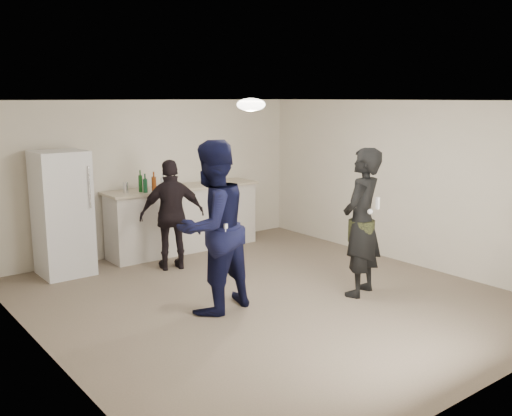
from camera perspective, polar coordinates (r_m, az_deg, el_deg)
floor at (r=7.43m, az=0.96°, el=-8.97°), size 6.00×6.00×0.00m
ceiling at (r=6.98m, az=1.02°, el=10.69°), size 6.00×6.00×0.00m
wall_back at (r=9.60m, az=-10.32°, el=3.11°), size 6.00×0.00×6.00m
wall_front at (r=5.17m, az=22.34°, el=-4.27°), size 6.00×0.00×6.00m
wall_left at (r=5.82m, az=-20.64°, el=-2.50°), size 0.00×6.00×6.00m
wall_right at (r=9.06m, az=14.70°, el=2.47°), size 0.00×6.00×6.00m
counter at (r=9.62m, az=-7.22°, el=-1.16°), size 2.60×0.56×1.05m
counter_top at (r=9.52m, az=-7.30°, el=2.04°), size 2.68×0.64×0.04m
fridge at (r=8.64m, az=-18.81°, el=-0.52°), size 0.70×0.70×1.80m
fridge_handle at (r=8.33m, az=-16.32°, el=2.01°), size 0.02×0.02×0.60m
ceiling_dome at (r=7.22m, az=-0.49°, el=10.30°), size 0.36×0.36×0.16m
shaker at (r=8.99m, az=-12.91°, el=2.00°), size 0.08×0.08×0.17m
man at (r=6.74m, az=-4.41°, el=-1.95°), size 1.13×0.96×2.06m
woman at (r=7.44m, az=10.52°, el=-1.43°), size 0.82×0.67×1.92m
camo_shorts at (r=7.46m, az=10.49°, el=-2.26°), size 0.34×0.34×0.28m
spectator at (r=8.54m, az=-8.37°, el=-0.69°), size 1.04×0.67×1.65m
remote_man at (r=6.51m, az=-3.05°, el=-2.22°), size 0.04×0.04×0.15m
nunchuk_man at (r=6.62m, az=-2.34°, el=-2.62°), size 0.07×0.07×0.07m
remote_woman at (r=7.22m, az=12.08°, el=0.48°), size 0.04×0.04×0.15m
nunchuk_woman at (r=7.19m, az=11.35°, el=-0.36°), size 0.07×0.07×0.07m
bottle_cluster at (r=9.10m, az=-10.55°, el=2.36°), size 0.53×0.30×0.26m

